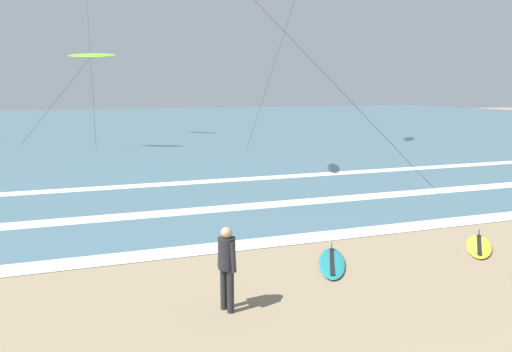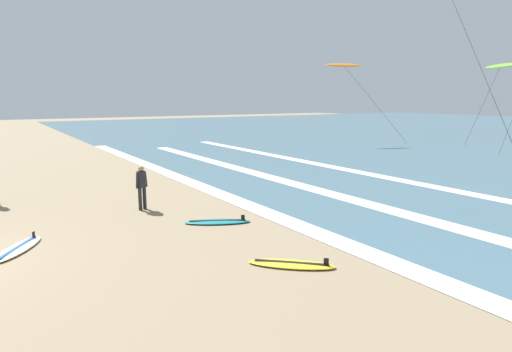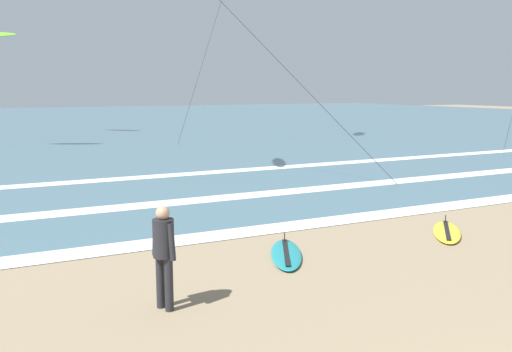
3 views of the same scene
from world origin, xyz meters
TOP-DOWN VIEW (x-y plane):
  - wave_foam_shoreline at (0.03, 10.10)m, footprint 50.75×0.83m
  - wave_foam_mid_break at (0.22, 14.04)m, footprint 43.21×0.88m
  - wave_foam_outer_break at (-0.12, 18.96)m, footprint 47.59×0.83m
  - surfer_background_far at (-2.81, 6.60)m, footprint 0.32×0.50m
  - surfboard_right_spare at (-0.40, 2.49)m, footprint 2.09×1.63m
  - surfboard_near_water at (0.14, 8.09)m, footprint 1.49×2.14m
  - surfboard_left_pile at (4.31, 7.94)m, footprint 1.87×1.95m
  - kite_lime_high_left at (-4.60, 32.05)m, footprint 6.78×5.91m
  - kite_orange_far_right at (-15.87, 28.34)m, footprint 3.31×7.43m

SIDE VIEW (x-z plane):
  - wave_foam_shoreline at x=0.03m, z-range 0.01..0.02m
  - wave_foam_mid_break at x=0.22m, z-range 0.01..0.02m
  - wave_foam_outer_break at x=-0.12m, z-range 0.01..0.02m
  - surfboard_right_spare at x=-0.40m, z-range -0.08..0.17m
  - surfboard_near_water at x=0.14m, z-range -0.08..0.17m
  - surfboard_left_pile at x=4.31m, z-range -0.08..0.17m
  - surfer_background_far at x=-2.81m, z-range 0.16..1.76m
  - kite_lime_high_left at x=-4.60m, z-range 2.92..9.25m
  - kite_orange_far_right at x=-15.87m, z-range 3.21..10.14m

